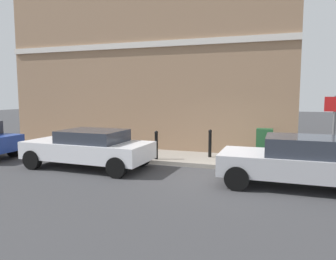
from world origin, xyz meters
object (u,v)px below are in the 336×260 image
at_px(bollard_near_cabinet, 210,142).
at_px(car_silver, 300,161).
at_px(utility_cabinet, 264,146).
at_px(bollard_far_kerb, 156,144).
at_px(car_white, 89,148).
at_px(street_sign, 334,122).

bearing_deg(bollard_near_cabinet, car_silver, -130.91).
bearing_deg(utility_cabinet, bollard_far_kerb, 104.18).
relative_size(car_white, bollard_near_cabinet, 4.17).
height_order(car_white, street_sign, street_sign).
xyz_separation_m(car_silver, utility_cabinet, (2.49, 1.03, -0.04)).
xyz_separation_m(car_white, street_sign, (1.45, -7.61, 0.97)).
bearing_deg(car_silver, bollard_near_cabinet, -41.23).
xyz_separation_m(car_silver, street_sign, (1.57, -0.99, 0.94)).
relative_size(bollard_near_cabinet, bollard_far_kerb, 1.00).
bearing_deg(car_white, street_sign, -167.89).
distance_m(car_white, utility_cabinet, 6.07).
xyz_separation_m(bollard_near_cabinet, bollard_far_kerb, (-1.03, 1.75, 0.00)).
bearing_deg(car_silver, car_white, -1.33).
relative_size(utility_cabinet, street_sign, 0.50).
xyz_separation_m(utility_cabinet, bollard_near_cabinet, (0.10, 1.95, 0.02)).
bearing_deg(car_silver, bollard_far_kerb, -18.49).
bearing_deg(street_sign, car_white, 100.82).
height_order(car_white, utility_cabinet, utility_cabinet).
distance_m(car_white, street_sign, 7.81).
xyz_separation_m(bollard_far_kerb, street_sign, (0.02, -5.73, 0.96)).
bearing_deg(car_silver, utility_cabinet, -67.74).
bearing_deg(street_sign, car_silver, 147.66).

